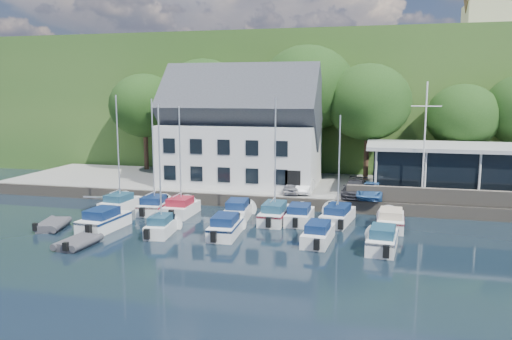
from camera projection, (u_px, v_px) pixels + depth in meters
The scene contains 35 objects.
ground at pixel (283, 253), 29.54m from camera, with size 180.00×180.00×0.00m, color black.
quay at pixel (317, 189), 46.27m from camera, with size 60.00×13.00×1.00m, color gray.
quay_face at pixel (308, 205), 40.03m from camera, with size 60.00×0.30×1.00m, color #665D51.
hillside at pixel (348, 100), 87.84m from camera, with size 160.00×75.00×16.00m, color #2A511E.
field_patch at pixel (395, 55), 92.40m from camera, with size 50.00×30.00×0.30m, color brown.
farmhouse at pixel (502, 17), 71.25m from camera, with size 10.40×7.00×8.20m, color beige, non-canonical shape.
harbor_building at pixel (242, 137), 46.18m from camera, with size 14.40×8.20×8.70m, color silver, non-canonical shape.
club_pavilion at pixel (447, 169), 41.88m from camera, with size 13.20×7.20×4.10m, color black, non-canonical shape.
seawall at pixel (468, 198), 37.46m from camera, with size 18.00×0.50×1.20m, color #665D51.
gangway at pixel (110, 205), 42.02m from camera, with size 1.20×6.00×1.40m, color silver, non-canonical shape.
car_silver at pixel (292, 186), 42.23m from camera, with size 1.37×3.40×1.16m, color #B2B2B7.
car_white at pixel (305, 186), 42.21m from camera, with size 1.15×3.30×1.09m, color silver.
car_dgrey at pixel (355, 188), 40.88m from camera, with size 1.84×4.52×1.31m, color #2F2F35.
car_blue at pixel (371, 190), 40.12m from camera, with size 1.53×3.88×1.33m, color #32609B.
flagpole at pixel (424, 143), 38.11m from camera, with size 2.22×0.20×9.24m, color silver, non-canonical shape.
tree_0 at pixel (145, 122), 54.37m from camera, with size 7.63×7.63×10.43m, color black, non-canonical shape.
tree_1 at pixel (204, 116), 51.93m from camera, with size 8.68×8.68×11.86m, color black, non-canonical shape.
tree_2 at pixel (307, 111), 50.25m from camera, with size 9.59×9.59×13.10m, color black, non-canonical shape.
tree_3 at pixel (367, 122), 47.92m from camera, with size 8.17×8.17×11.16m, color black, non-canonical shape.
tree_4 at pixel (462, 133), 46.97m from camera, with size 6.74×6.74×9.22m, color black, non-canonical shape.
boat_r1_0 at pixel (118, 158), 39.64m from camera, with size 1.97×5.48×8.46m, color white, non-canonical shape.
boat_r1_1 at pixel (153, 160), 38.76m from camera, with size 2.00×5.07×8.51m, color white, non-canonical shape.
boat_r1_2 at pixel (180, 160), 38.05m from camera, with size 2.05×5.19×8.70m, color white, non-canonical shape.
boat_r1_3 at pixel (238, 209), 37.56m from camera, with size 1.82×5.70×1.47m, color white, non-canonical shape.
boat_r1_4 at pixel (275, 161), 36.10m from camera, with size 1.88×6.26×9.00m, color white, non-canonical shape.
boat_r1_5 at pixel (300, 213), 36.39m from camera, with size 1.89×5.30×1.39m, color white, non-canonical shape.
boat_r1_6 at pixel (339, 166), 35.79m from camera, with size 1.93×6.23×8.42m, color white, non-canonical shape.
boat_r1_7 at pixel (391, 218), 35.02m from camera, with size 1.93×5.85×1.36m, color white, non-canonical shape.
boat_r2_0 at pixel (104, 219), 34.56m from camera, with size 2.05×5.89×1.54m, color white, non-canonical shape.
boat_r2_1 at pixel (160, 174), 32.88m from camera, with size 1.58×4.82×8.25m, color white, non-canonical shape.
boat_r2_2 at pixel (226, 225), 33.14m from camera, with size 1.85×5.88×1.45m, color white, non-canonical shape.
boat_r2_3 at pixel (318, 232), 31.62m from camera, with size 1.71×5.62×1.36m, color white, non-canonical shape.
boat_r2_4 at pixel (382, 238), 30.10m from camera, with size 1.80×5.43×1.50m, color white, non-canonical shape.
dinghy_0 at pixel (53, 223), 34.89m from camera, with size 1.87×3.11×0.73m, color #39393E, non-canonical shape.
dinghy_1 at pixel (78, 241), 30.76m from camera, with size 1.81×3.02×0.70m, color #39393E, non-canonical shape.
Camera 1 is at (5.13, -28.00, 9.46)m, focal length 35.00 mm.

